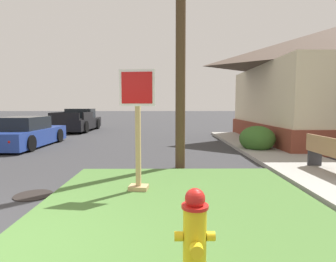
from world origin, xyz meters
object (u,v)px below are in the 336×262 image
object	(u,v)px
fire_hydrant	(195,237)
pickup_truck_black	(78,122)
stop_sign	(138,133)
manhole_cover	(33,195)
parked_sedan_blue	(26,134)
street_bench	(330,153)

from	to	relation	value
fire_hydrant	pickup_truck_black	distance (m)	17.26
stop_sign	manhole_cover	xyz separation A→B (m)	(-2.00, -0.09, -1.18)
stop_sign	pickup_truck_black	xyz separation A→B (m)	(-5.37, 13.36, -0.57)
parked_sedan_blue	pickup_truck_black	distance (m)	7.15
stop_sign	manhole_cover	bearing A→B (deg)	-177.33
stop_sign	parked_sedan_blue	xyz separation A→B (m)	(-5.28, 6.21, -0.64)
stop_sign	parked_sedan_blue	size ratio (longest dim) A/B	0.53
manhole_cover	stop_sign	bearing A→B (deg)	2.67
street_bench	pickup_truck_black	bearing A→B (deg)	128.97
parked_sedan_blue	stop_sign	bearing A→B (deg)	-49.63
stop_sign	manhole_cover	world-z (taller)	stop_sign
stop_sign	pickup_truck_black	distance (m)	14.41
manhole_cover	parked_sedan_blue	distance (m)	7.13
pickup_truck_black	manhole_cover	bearing A→B (deg)	-75.94
fire_hydrant	pickup_truck_black	world-z (taller)	pickup_truck_black
stop_sign	manhole_cover	size ratio (longest dim) A/B	3.29
stop_sign	pickup_truck_black	bearing A→B (deg)	111.88
fire_hydrant	stop_sign	xyz separation A→B (m)	(-0.80, 2.77, 0.69)
manhole_cover	pickup_truck_black	size ratio (longest dim) A/B	0.14
manhole_cover	pickup_truck_black	bearing A→B (deg)	104.06
stop_sign	manhole_cover	distance (m)	2.32
stop_sign	pickup_truck_black	size ratio (longest dim) A/B	0.46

